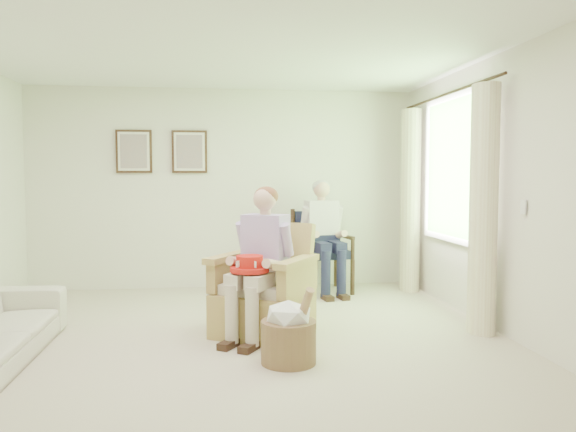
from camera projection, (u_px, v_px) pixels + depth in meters
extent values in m
plane|color=#C4B49E|center=(231.00, 349.00, 4.74)|extent=(5.50, 5.50, 0.00)
cube|color=silver|center=(225.00, 189.00, 7.37)|extent=(5.00, 0.04, 2.60)
cube|color=silver|center=(252.00, 222.00, 1.93)|extent=(5.00, 0.04, 2.60)
cube|color=silver|center=(514.00, 194.00, 4.97)|extent=(0.04, 5.50, 2.60)
cube|color=white|center=(229.00, 36.00, 4.56)|extent=(5.00, 5.50, 0.02)
cube|color=#2D6B23|center=(454.00, 168.00, 6.13)|extent=(0.02, 1.40, 1.50)
cube|color=white|center=(454.00, 96.00, 6.08)|extent=(0.04, 1.52, 0.06)
cube|color=white|center=(452.00, 239.00, 6.19)|extent=(0.04, 1.52, 0.06)
cylinder|color=#382114|center=(447.00, 94.00, 6.06)|extent=(0.03, 2.50, 0.03)
cylinder|color=beige|center=(483.00, 210.00, 5.17)|extent=(0.34, 0.34, 2.30)
cylinder|color=beige|center=(410.00, 201.00, 7.11)|extent=(0.34, 0.34, 2.30)
cube|color=#382114|center=(134.00, 151.00, 7.16)|extent=(0.45, 0.03, 0.55)
cube|color=silver|center=(134.00, 151.00, 7.14)|extent=(0.39, 0.01, 0.49)
cube|color=tan|center=(134.00, 151.00, 7.13)|extent=(0.33, 0.01, 0.43)
cube|color=#382114|center=(190.00, 152.00, 7.25)|extent=(0.45, 0.03, 0.55)
cube|color=silver|center=(189.00, 152.00, 7.22)|extent=(0.39, 0.01, 0.49)
cube|color=tan|center=(189.00, 152.00, 7.22)|extent=(0.33, 0.01, 0.43)
cube|color=tan|center=(263.00, 313.00, 5.18)|extent=(0.76, 0.74, 0.40)
cube|color=beige|center=(263.00, 287.00, 5.14)|extent=(0.59, 0.57, 0.09)
cube|color=tan|center=(260.00, 252.00, 5.46)|extent=(0.70, 0.22, 0.60)
cube|color=tan|center=(225.00, 276.00, 5.11)|extent=(0.09, 0.68, 0.28)
cube|color=tan|center=(301.00, 275.00, 5.20)|extent=(0.09, 0.68, 0.28)
cylinder|color=black|center=(302.00, 279.00, 6.79)|extent=(0.06, 0.06, 0.44)
cylinder|color=black|center=(350.00, 278.00, 6.86)|extent=(0.06, 0.06, 0.44)
cylinder|color=black|center=(295.00, 271.00, 7.34)|extent=(0.06, 0.06, 0.44)
cylinder|color=black|center=(340.00, 270.00, 7.42)|extent=(0.06, 0.06, 0.44)
cube|color=#1A1D39|center=(322.00, 253.00, 7.08)|extent=(0.58, 0.56, 0.10)
cube|color=#1A1D39|center=(318.00, 230.00, 7.33)|extent=(0.54, 0.07, 0.50)
cube|color=beige|center=(263.00, 270.00, 5.13)|extent=(0.40, 0.26, 0.16)
cube|color=#BFA0E3|center=(263.00, 240.00, 5.13)|extent=(0.39, 0.24, 0.46)
sphere|color=#DDAD8E|center=(263.00, 199.00, 5.09)|extent=(0.21, 0.21, 0.21)
ellipsoid|color=brown|center=(263.00, 196.00, 5.11)|extent=(0.22, 0.22, 0.18)
cube|color=beige|center=(254.00, 280.00, 4.90)|extent=(0.14, 0.44, 0.13)
cube|color=beige|center=(277.00, 280.00, 4.92)|extent=(0.14, 0.44, 0.13)
cylinder|color=beige|center=(256.00, 316.00, 4.72)|extent=(0.12, 0.12, 0.50)
cylinder|color=beige|center=(279.00, 316.00, 4.75)|extent=(0.12, 0.12, 0.50)
cube|color=#1B1D3C|center=(322.00, 241.00, 7.07)|extent=(0.40, 0.26, 0.16)
cube|color=silver|center=(322.00, 218.00, 7.07)|extent=(0.39, 0.24, 0.46)
sphere|color=#DDAD8E|center=(322.00, 189.00, 7.04)|extent=(0.21, 0.21, 0.21)
ellipsoid|color=#B7B2AD|center=(322.00, 187.00, 7.06)|extent=(0.22, 0.22, 0.18)
cube|color=#1B1D3C|center=(317.00, 247.00, 6.85)|extent=(0.14, 0.44, 0.13)
cube|color=#1B1D3C|center=(333.00, 247.00, 6.87)|extent=(0.14, 0.44, 0.13)
cylinder|color=#1B1D3C|center=(320.00, 274.00, 6.67)|extent=(0.12, 0.12, 0.55)
cylinder|color=#1B1D3C|center=(337.00, 273.00, 6.69)|extent=(0.12, 0.12, 0.55)
cylinder|color=red|center=(250.00, 269.00, 4.87)|extent=(0.34, 0.34, 0.04)
cylinder|color=red|center=(250.00, 263.00, 4.86)|extent=(0.24, 0.24, 0.12)
cube|color=white|center=(264.00, 262.00, 4.88)|extent=(0.05, 0.01, 0.05)
cube|color=white|center=(253.00, 260.00, 4.99)|extent=(0.02, 0.05, 0.05)
cube|color=white|center=(238.00, 261.00, 4.92)|extent=(0.04, 0.03, 0.05)
cube|color=white|center=(238.00, 264.00, 4.78)|extent=(0.04, 0.03, 0.05)
cube|color=white|center=(255.00, 265.00, 4.75)|extent=(0.02, 0.05, 0.05)
cylinder|color=#A37958|center=(289.00, 342.00, 4.38)|extent=(0.44, 0.44, 0.34)
ellipsoid|color=white|center=(289.00, 315.00, 4.36)|extent=(0.38, 0.38, 0.23)
cylinder|color=#A57F56|center=(302.00, 316.00, 4.33)|extent=(0.17, 0.31, 0.50)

